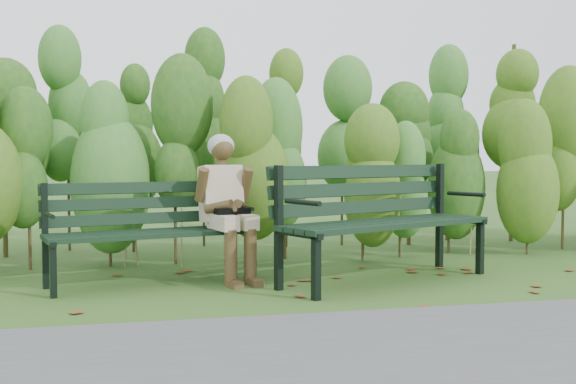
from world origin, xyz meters
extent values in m
plane|color=#32571C|center=(0.00, 0.00, 0.00)|extent=(80.00, 80.00, 0.00)
cube|color=#474749|center=(0.00, -2.20, 0.01)|extent=(60.00, 2.50, 0.01)
cylinder|color=#47381E|center=(-2.14, 1.30, 0.40)|extent=(0.03, 0.03, 0.80)
ellipsoid|color=#426323|center=(-2.14, 1.30, 1.04)|extent=(0.64, 0.64, 1.44)
cylinder|color=#47381E|center=(-1.53, 1.30, 0.40)|extent=(0.03, 0.03, 0.80)
ellipsoid|color=#426323|center=(-1.53, 1.30, 1.04)|extent=(0.64, 0.64, 1.44)
cylinder|color=#47381E|center=(-0.92, 1.30, 0.40)|extent=(0.03, 0.03, 0.80)
ellipsoid|color=#426323|center=(-0.92, 1.30, 1.04)|extent=(0.64, 0.64, 1.44)
cylinder|color=#47381E|center=(-0.31, 1.30, 0.40)|extent=(0.03, 0.03, 0.80)
ellipsoid|color=#426323|center=(-0.31, 1.30, 1.04)|extent=(0.64, 0.64, 1.44)
cylinder|color=#47381E|center=(0.31, 1.30, 0.40)|extent=(0.03, 0.03, 0.80)
ellipsoid|color=#426323|center=(0.31, 1.30, 1.04)|extent=(0.64, 0.64, 1.44)
cylinder|color=#47381E|center=(0.92, 1.30, 0.40)|extent=(0.03, 0.03, 0.80)
ellipsoid|color=#426323|center=(0.92, 1.30, 1.04)|extent=(0.64, 0.64, 1.44)
cylinder|color=#47381E|center=(1.53, 1.30, 0.40)|extent=(0.03, 0.03, 0.80)
ellipsoid|color=#426323|center=(1.53, 1.30, 1.04)|extent=(0.64, 0.64, 1.44)
cylinder|color=#47381E|center=(2.14, 1.30, 0.40)|extent=(0.03, 0.03, 0.80)
ellipsoid|color=#426323|center=(2.14, 1.30, 1.04)|extent=(0.64, 0.64, 1.44)
cylinder|color=#47381E|center=(2.75, 1.30, 0.40)|extent=(0.03, 0.03, 0.80)
ellipsoid|color=#426323|center=(2.75, 1.30, 1.04)|extent=(0.64, 0.64, 1.44)
cylinder|color=#47381E|center=(3.36, 1.30, 0.40)|extent=(0.03, 0.03, 0.80)
ellipsoid|color=#426323|center=(3.36, 1.30, 1.04)|extent=(0.64, 0.64, 1.44)
cylinder|color=#47381E|center=(-1.92, 2.30, 0.55)|extent=(0.04, 0.04, 1.10)
ellipsoid|color=#204E1B|center=(-1.92, 2.30, 1.43)|extent=(0.70, 0.70, 1.98)
cylinder|color=#47381E|center=(-1.15, 2.30, 0.55)|extent=(0.04, 0.04, 1.10)
ellipsoid|color=#204E1B|center=(-1.15, 2.30, 1.43)|extent=(0.70, 0.70, 1.98)
cylinder|color=#47381E|center=(-0.38, 2.30, 0.55)|extent=(0.04, 0.04, 1.10)
ellipsoid|color=#204E1B|center=(-0.38, 2.30, 1.43)|extent=(0.70, 0.70, 1.98)
cylinder|color=#47381E|center=(0.38, 2.30, 0.55)|extent=(0.04, 0.04, 1.10)
ellipsoid|color=#204E1B|center=(0.38, 2.30, 1.43)|extent=(0.70, 0.70, 1.98)
cylinder|color=#47381E|center=(1.15, 2.30, 0.55)|extent=(0.04, 0.04, 1.10)
ellipsoid|color=#204E1B|center=(1.15, 2.30, 1.43)|extent=(0.70, 0.70, 1.98)
cylinder|color=#47381E|center=(1.92, 2.30, 0.55)|extent=(0.04, 0.04, 1.10)
ellipsoid|color=#204E1B|center=(1.92, 2.30, 1.43)|extent=(0.70, 0.70, 1.98)
cylinder|color=#47381E|center=(2.69, 2.30, 0.55)|extent=(0.04, 0.04, 1.10)
ellipsoid|color=#204E1B|center=(2.69, 2.30, 1.43)|extent=(0.70, 0.70, 1.98)
cylinder|color=#47381E|center=(3.46, 2.30, 0.55)|extent=(0.04, 0.04, 1.10)
ellipsoid|color=#204E1B|center=(3.46, 2.30, 1.43)|extent=(0.70, 0.70, 1.98)
cube|color=brown|center=(-0.95, -1.17, 0.00)|extent=(0.11, 0.11, 0.01)
cube|color=brown|center=(-0.70, 0.88, 0.00)|extent=(0.11, 0.11, 0.01)
cube|color=brown|center=(0.83, 0.48, 0.00)|extent=(0.09, 0.07, 0.01)
cube|color=brown|center=(2.54, 0.01, 0.00)|extent=(0.08, 0.10, 0.01)
cube|color=brown|center=(2.15, 0.60, 0.00)|extent=(0.10, 0.08, 0.01)
cube|color=brown|center=(-2.40, 0.98, 0.00)|extent=(0.10, 0.09, 0.01)
cube|color=brown|center=(0.16, -0.27, 0.00)|extent=(0.11, 0.11, 0.01)
cube|color=brown|center=(-1.85, -0.79, 0.00)|extent=(0.11, 0.11, 0.01)
cube|color=brown|center=(-1.43, 0.92, 0.00)|extent=(0.07, 0.09, 0.01)
cube|color=brown|center=(-1.22, 0.96, 0.00)|extent=(0.11, 0.10, 0.01)
cube|color=brown|center=(1.35, 0.89, 0.00)|extent=(0.10, 0.11, 0.01)
cube|color=brown|center=(-1.20, 0.59, 0.00)|extent=(0.11, 0.10, 0.01)
cube|color=brown|center=(-1.15, 0.35, 0.00)|extent=(0.11, 0.11, 0.01)
cube|color=brown|center=(0.46, 0.53, 0.00)|extent=(0.10, 0.08, 0.01)
cube|color=brown|center=(-2.04, 0.61, 0.00)|extent=(0.08, 0.10, 0.01)
cube|color=brown|center=(-1.81, 0.01, 0.00)|extent=(0.09, 0.10, 0.01)
cube|color=brown|center=(2.79, 0.83, 0.00)|extent=(0.11, 0.11, 0.01)
cube|color=brown|center=(2.39, 0.80, 0.00)|extent=(0.11, 0.11, 0.01)
cube|color=brown|center=(-0.16, -0.94, 0.00)|extent=(0.11, 0.11, 0.01)
cube|color=brown|center=(1.38, -0.48, 0.00)|extent=(0.10, 0.08, 0.01)
cube|color=brown|center=(1.20, -0.05, 0.00)|extent=(0.11, 0.11, 0.01)
cube|color=brown|center=(0.71, -0.93, 0.00)|extent=(0.10, 0.09, 0.01)
cube|color=brown|center=(-1.77, -1.02, 0.00)|extent=(0.11, 0.10, 0.01)
cube|color=black|center=(-1.09, 0.23, 0.42)|extent=(1.65, 0.53, 0.04)
cube|color=black|center=(-1.12, 0.34, 0.42)|extent=(1.65, 0.53, 0.04)
cube|color=black|center=(-1.15, 0.45, 0.42)|extent=(1.65, 0.53, 0.04)
cube|color=black|center=(-1.17, 0.57, 0.42)|extent=(1.65, 0.53, 0.04)
cube|color=black|center=(-1.20, 0.65, 0.52)|extent=(1.64, 0.48, 0.10)
cube|color=black|center=(-1.20, 0.66, 0.65)|extent=(1.64, 0.48, 0.10)
cube|color=black|center=(-1.20, 0.68, 0.78)|extent=(1.64, 0.48, 0.10)
cube|color=black|center=(-1.86, 0.01, 0.21)|extent=(0.06, 0.06, 0.42)
cube|color=black|center=(-1.96, 0.40, 0.42)|extent=(0.06, 0.06, 0.84)
cube|color=black|center=(-1.91, 0.19, 0.40)|extent=(0.16, 0.46, 0.04)
cylinder|color=black|center=(-1.90, 0.15, 0.61)|extent=(0.12, 0.35, 0.03)
cube|color=black|center=(-0.31, 0.42, 0.21)|extent=(0.06, 0.06, 0.42)
cube|color=black|center=(-0.41, 0.81, 0.42)|extent=(0.06, 0.06, 0.84)
cube|color=black|center=(-0.35, 0.60, 0.40)|extent=(0.16, 0.46, 0.04)
cylinder|color=black|center=(-0.34, 0.56, 0.61)|extent=(0.12, 0.35, 0.03)
cube|color=black|center=(0.87, -0.10, 0.49)|extent=(1.85, 0.90, 0.04)
cube|color=black|center=(0.82, 0.02, 0.49)|extent=(1.85, 0.90, 0.04)
cube|color=black|center=(0.77, 0.15, 0.49)|extent=(1.85, 0.90, 0.04)
cube|color=black|center=(0.71, 0.27, 0.49)|extent=(1.85, 0.90, 0.04)
cube|color=black|center=(0.67, 0.36, 0.61)|extent=(1.82, 0.84, 0.12)
cube|color=black|center=(0.66, 0.38, 0.76)|extent=(1.82, 0.84, 0.12)
cube|color=black|center=(0.66, 0.39, 0.92)|extent=(1.82, 0.84, 0.12)
cube|color=black|center=(0.02, -0.49, 0.25)|extent=(0.07, 0.07, 0.49)
cube|color=black|center=(-0.17, -0.06, 0.49)|extent=(0.07, 0.07, 0.98)
cube|color=black|center=(-0.07, -0.29, 0.47)|extent=(0.27, 0.52, 0.04)
cylinder|color=black|center=(-0.05, -0.34, 0.71)|extent=(0.20, 0.39, 0.04)
cube|color=black|center=(1.74, 0.26, 0.25)|extent=(0.07, 0.07, 0.49)
cube|color=black|center=(1.55, 0.69, 0.49)|extent=(0.07, 0.07, 0.98)
cube|color=black|center=(1.65, 0.46, 0.47)|extent=(0.27, 0.52, 0.04)
cylinder|color=black|center=(1.67, 0.41, 0.71)|extent=(0.20, 0.39, 0.04)
cube|color=beige|center=(-0.55, 0.34, 0.51)|extent=(0.23, 0.43, 0.13)
cube|color=beige|center=(-0.39, 0.38, 0.51)|extent=(0.23, 0.43, 0.13)
cylinder|color=#4C381D|center=(-0.51, 0.18, 0.23)|extent=(0.13, 0.13, 0.46)
cylinder|color=#4C381D|center=(-0.34, 0.22, 0.23)|extent=(0.13, 0.13, 0.46)
cube|color=#4C381D|center=(-0.49, 0.11, 0.03)|extent=(0.13, 0.21, 0.06)
cube|color=#4C381D|center=(-0.33, 0.15, 0.03)|extent=(0.13, 0.21, 0.06)
cube|color=beige|center=(-0.54, 0.61, 0.73)|extent=(0.40, 0.32, 0.50)
cylinder|color=#4C381D|center=(-0.53, 0.59, 0.99)|extent=(0.09, 0.09, 0.10)
sphere|color=#4C381D|center=(-0.53, 0.58, 1.12)|extent=(0.20, 0.20, 0.20)
ellipsoid|color=gray|center=(-0.54, 0.61, 1.14)|extent=(0.23, 0.22, 0.21)
cylinder|color=#4C381D|center=(-0.71, 0.49, 0.81)|extent=(0.14, 0.22, 0.30)
cylinder|color=#4C381D|center=(-0.32, 0.59, 0.81)|extent=(0.14, 0.22, 0.30)
cylinder|color=#4C381D|center=(-0.58, 0.39, 0.63)|extent=(0.25, 0.22, 0.13)
cylinder|color=#4C381D|center=(-0.39, 0.44, 0.63)|extent=(0.17, 0.27, 0.13)
sphere|color=#4C381D|center=(-0.47, 0.36, 0.61)|extent=(0.11, 0.11, 0.11)
cube|color=black|center=(-0.47, 0.37, 0.55)|extent=(0.31, 0.19, 0.15)
camera|label=1|loc=(-1.25, -5.19, 1.05)|focal=42.00mm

